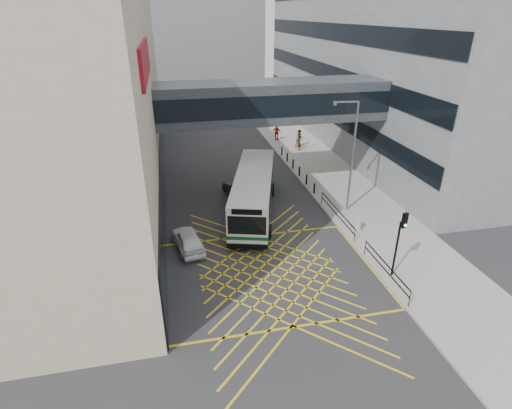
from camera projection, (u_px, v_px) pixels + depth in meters
ground at (270, 274)px, 23.32m from camera, size 120.00×120.00×0.00m
building_right at (427, 49)px, 44.65m from camera, size 24.09×44.00×20.00m
building_far at (179, 41)px, 71.80m from camera, size 28.00×16.00×18.00m
skybridge at (272, 101)px, 31.18m from camera, size 20.00×4.10×3.00m
pavement at (323, 171)px, 38.20m from camera, size 6.00×54.00×0.16m
box_junction at (270, 273)px, 23.32m from camera, size 12.00×9.00×0.01m
bus at (254, 192)px, 29.73m from camera, size 5.70×11.73×3.21m
car_white at (188, 240)px, 25.51m from camera, size 2.42×4.36×1.31m
car_dark at (244, 191)px, 32.11m from camera, size 3.58×5.36×1.56m
car_silver at (247, 178)px, 35.02m from camera, size 2.41×4.53×1.34m
traffic_light at (400, 236)px, 21.71m from camera, size 0.32×0.49×4.08m
street_lamp at (351, 151)px, 28.52m from camera, size 1.87×0.45×8.21m
litter_bin at (357, 224)px, 27.44m from camera, size 0.52×0.52×0.91m
kerb_railings at (357, 234)px, 25.68m from camera, size 0.05×12.54×1.00m
bollards at (296, 168)px, 37.44m from camera, size 0.14×10.14×0.90m
pedestrian_a at (299, 143)px, 43.27m from camera, size 0.79×0.77×1.62m
pedestrian_b at (300, 139)px, 44.17m from camera, size 1.04×0.72×1.94m
pedestrian_c at (277, 133)px, 46.61m from camera, size 1.19×1.02×1.83m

